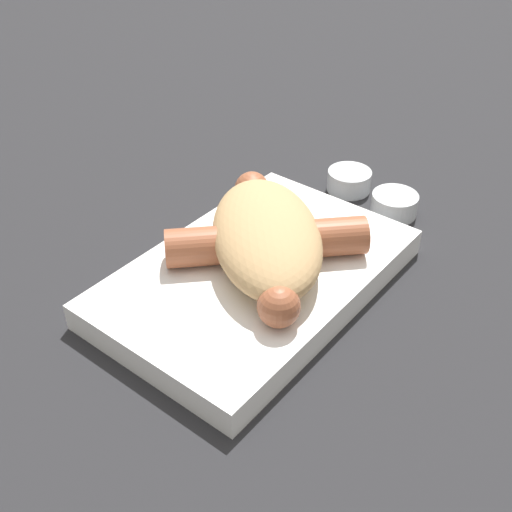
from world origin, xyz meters
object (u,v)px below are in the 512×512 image
object	(u,v)px
food_tray	(256,277)
condiment_cup_far	(349,182)
condiment_cup_near	(394,205)
sausage	(264,240)
bread_roll	(265,235)

from	to	relation	value
food_tray	condiment_cup_far	world-z (taller)	food_tray
food_tray	condiment_cup_near	distance (m)	0.18
sausage	condiment_cup_near	bearing A→B (deg)	166.58
bread_roll	condiment_cup_near	world-z (taller)	bread_roll
food_tray	condiment_cup_far	xyz separation A→B (m)	(-0.19, -0.02, -0.00)
sausage	condiment_cup_near	distance (m)	0.17
food_tray	condiment_cup_near	world-z (taller)	food_tray
food_tray	condiment_cup_far	distance (m)	0.19
condiment_cup_near	condiment_cup_far	bearing A→B (deg)	-101.29
sausage	condiment_cup_far	bearing A→B (deg)	-173.03
bread_roll	condiment_cup_near	size ratio (longest dim) A/B	3.96
condiment_cup_far	bread_roll	bearing A→B (deg)	7.67
sausage	condiment_cup_far	distance (m)	0.18
condiment_cup_near	condiment_cup_far	distance (m)	0.06
bread_roll	sausage	distance (m)	0.01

